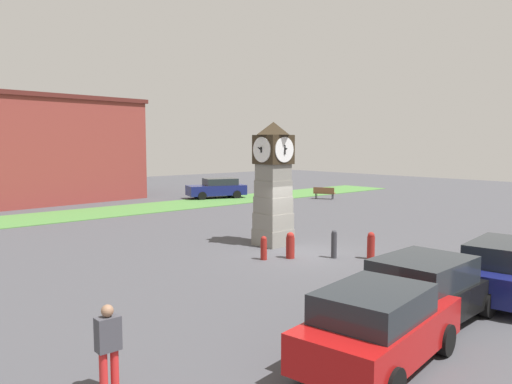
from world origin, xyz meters
name	(u,v)px	position (x,y,z in m)	size (l,w,h in m)	color
ground_plane	(301,253)	(0.00, 0.00, 0.00)	(86.53, 86.53, 0.00)	#424247
clock_tower	(273,183)	(0.26, 1.83, 2.59)	(1.64, 1.57, 5.11)	gray
bollard_near_tower	(264,248)	(-1.81, 0.15, 0.44)	(0.24, 0.24, 0.87)	maroon
bollard_mid_row	(290,245)	(-0.92, -0.33, 0.49)	(0.32, 0.32, 0.98)	maroon
bollard_far_row	(334,244)	(0.32, -1.38, 0.53)	(0.21, 0.21, 1.05)	#333338
bollard_end_row	(371,245)	(1.21, -2.38, 0.51)	(0.28, 0.28, 1.00)	maroon
car_navy_sedan	(378,326)	(-6.08, -7.74, 0.79)	(4.23, 2.32, 1.56)	#A51111
car_near_tower	(427,289)	(-3.21, -7.11, 0.80)	(4.22, 2.17, 1.58)	black
car_by_building	(508,269)	(0.19, -7.60, 0.81)	(4.66, 2.41, 1.60)	navy
car_end_of_row	(217,188)	(9.25, 17.55, 0.79)	(4.78, 3.20, 1.54)	navy
bench	(324,192)	(15.02, 11.73, 0.52)	(1.23, 1.66, 0.90)	brown
pedestrian_near_bench	(108,344)	(-10.39, -5.35, 0.89)	(0.40, 0.25, 1.56)	red
warehouse_blue_far	(36,149)	(-1.52, 25.53, 3.78)	(14.09, 10.85, 7.54)	maroon
grass_verge_far	(113,211)	(-0.14, 15.86, 0.02)	(51.92, 4.75, 0.04)	#477A38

